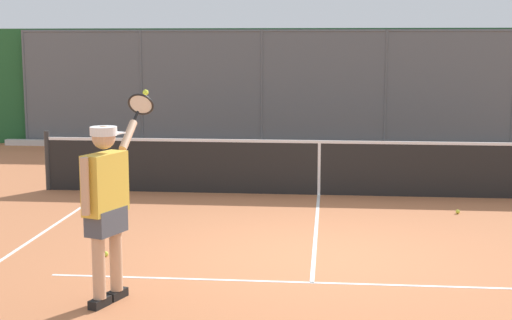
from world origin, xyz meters
TOP-DOWN VIEW (x-y plane):
  - ground_plane at (0.00, 0.00)m, footprint 60.00×60.00m
  - court_line_markings at (0.00, 1.27)m, footprint 7.67×9.06m
  - fence_backdrop at (0.00, -10.59)m, footprint 18.41×1.37m
  - tennis_net at (0.00, -3.99)m, footprint 9.85×0.09m
  - tennis_player at (2.05, 1.81)m, footprint 0.49×1.46m
  - tennis_ball_near_net at (-2.18, -2.69)m, footprint 0.07×0.07m
  - tennis_ball_near_baseline at (2.58, 0.18)m, footprint 0.07×0.07m

SIDE VIEW (x-z plane):
  - ground_plane at x=0.00m, z-range 0.00..0.00m
  - court_line_markings at x=0.00m, z-range 0.00..0.01m
  - tennis_ball_near_net at x=-2.18m, z-range 0.00..0.07m
  - tennis_ball_near_baseline at x=2.58m, z-range 0.00..0.07m
  - tennis_net at x=0.00m, z-range -0.04..1.03m
  - tennis_player at x=2.05m, z-range 0.03..2.14m
  - fence_backdrop at x=0.00m, z-range -0.01..2.99m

